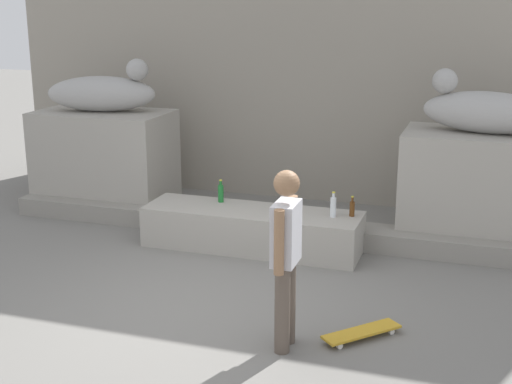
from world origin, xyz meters
The scene contains 13 objects.
ground_plane centered at (0.00, 0.00, 0.00)m, with size 40.00×40.00×0.00m, color slate.
facade_wall centered at (0.00, 4.67, 2.71)m, with size 9.67×0.60×5.41m, color gray.
pedestal_left centered at (-2.71, 3.06, 0.73)m, with size 1.97×1.13×1.46m, color #A39E93.
pedestal_right centered at (2.71, 3.06, 0.73)m, with size 1.97×1.13×1.46m, color #A39E93.
statue_reclining_left centered at (-2.67, 3.07, 1.74)m, with size 1.69×0.94×0.78m.
statue_reclining_right centered at (2.67, 3.06, 1.74)m, with size 1.68×0.85×0.78m.
ledge_block centered at (0.00, 1.96, 0.25)m, with size 2.76×0.79×0.51m, color #A39E93.
skater centered at (1.13, -0.45, 0.92)m, with size 0.23×0.54×1.67m.
skateboard centered at (1.77, -0.06, 0.06)m, with size 0.69×0.72×0.08m.
bottle_brown centered at (1.24, 2.10, 0.61)m, with size 0.06×0.06×0.25m.
bottle_clear centered at (1.03, 2.00, 0.64)m, with size 0.07×0.07×0.32m.
bottle_green centered at (-0.50, 2.17, 0.63)m, with size 0.07×0.07×0.30m.
stair_step centered at (0.00, 2.47, 0.13)m, with size 7.39×0.50×0.25m, color gray.
Camera 1 is at (2.76, -6.18, 3.13)m, focal length 50.15 mm.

